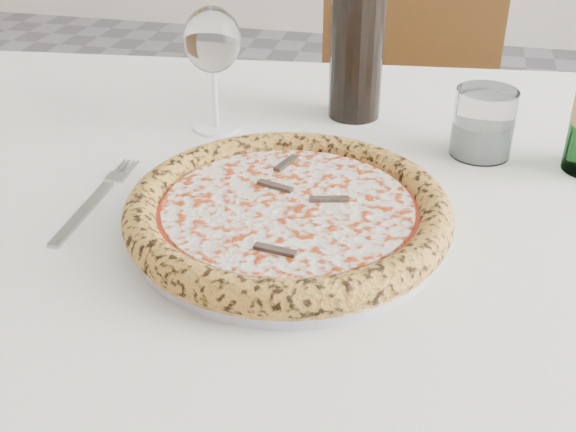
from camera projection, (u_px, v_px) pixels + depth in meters
name	position (u px, v px, depth m)	size (l,w,h in m)	color
dining_table	(307.00, 250.00, 0.86)	(1.57, 1.04, 0.76)	brown
chair_far	(398.00, 118.00, 1.56)	(0.42, 0.42, 0.93)	brown
plate	(288.00, 225.00, 0.73)	(0.31, 0.31, 0.02)	silver
pizza	(288.00, 211.00, 0.72)	(0.33, 0.33, 0.03)	#EB9E4E
fork	(94.00, 201.00, 0.79)	(0.02, 0.19, 0.00)	#979797
wine_glass	(212.00, 43.00, 0.91)	(0.07, 0.07, 0.16)	white
tumbler	(483.00, 127.00, 0.88)	(0.07, 0.07, 0.08)	silver
wine_bottle	(358.00, 27.00, 0.94)	(0.07, 0.07, 0.29)	black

